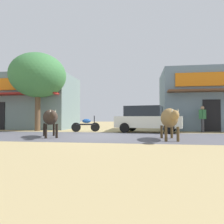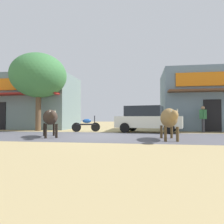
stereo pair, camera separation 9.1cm
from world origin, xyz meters
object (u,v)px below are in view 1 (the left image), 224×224
Objects in this scene: cow_near_brown at (50,118)px; cow_far_dark at (169,118)px; roadside_tree at (38,76)px; pedestrian_by_shop at (203,117)px; parked_hatchback_car at (147,119)px; parked_motorcycle at (86,125)px.

cow_near_brown is 0.90× the size of cow_far_dark.
roadside_tree is 2.27× the size of cow_near_brown.
cow_far_dark is at bearing -118.02° from pedestrian_by_shop.
roadside_tree is 8.12m from parked_hatchback_car.
parked_hatchback_car is 2.59× the size of pedestrian_by_shop.
cow_far_dark is (8.32, -4.78, -2.97)m from roadside_tree.
parked_motorcycle is 0.65× the size of cow_far_dark.
cow_near_brown is 1.45× the size of pedestrian_by_shop.
cow_near_brown is at bearing -139.36° from parked_hatchback_car.
pedestrian_by_shop is at bearing 11.20° from parked_hatchback_car.
roadside_tree is 10.04m from cow_far_dark.
cow_near_brown is (-0.65, -3.92, 0.45)m from parked_motorcycle.
roadside_tree is 3.29× the size of pedestrian_by_shop.
cow_near_brown is at bearing 175.35° from cow_far_dark.
roadside_tree is at bearing -178.59° from pedestrian_by_shop.
pedestrian_by_shop is at bearing 29.81° from cow_near_brown.
roadside_tree reaches higher than cow_near_brown.
parked_motorcycle is 4.00m from cow_near_brown.
parked_hatchback_car reaches higher than parked_motorcycle.
roadside_tree reaches higher than parked_motorcycle.
roadside_tree is at bearing 150.15° from cow_far_dark.
cow_far_dark is at bearing -29.85° from roadside_tree.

